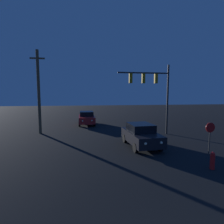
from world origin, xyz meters
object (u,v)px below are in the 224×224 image
object	(u,v)px
traffic_signal_mast	(154,87)
stop_sign	(210,133)
utility_pole	(39,91)
fire_hydrant	(212,161)
car_far	(87,118)
car_near	(141,135)

from	to	relation	value
traffic_signal_mast	stop_sign	bearing A→B (deg)	-77.05
stop_sign	utility_pole	bearing A→B (deg)	146.85
stop_sign	traffic_signal_mast	bearing A→B (deg)	102.95
traffic_signal_mast	utility_pole	world-z (taller)	utility_pole
stop_sign	fire_hydrant	world-z (taller)	stop_sign
traffic_signal_mast	car_far	bearing A→B (deg)	134.37
car_far	utility_pole	world-z (taller)	utility_pole
car_far	stop_sign	size ratio (longest dim) A/B	2.01
car_near	stop_sign	bearing A→B (deg)	142.63
car_near	fire_hydrant	world-z (taller)	car_near
fire_hydrant	stop_sign	bearing A→B (deg)	56.25
traffic_signal_mast	utility_pole	xyz separation A→B (m)	(-11.05, 2.04, -0.37)
fire_hydrant	traffic_signal_mast	bearing A→B (deg)	90.41
stop_sign	utility_pole	distance (m)	15.12
car_near	car_far	xyz separation A→B (m)	(-4.04, 10.16, 0.00)
utility_pole	stop_sign	bearing A→B (deg)	-33.15
car_near	car_far	bearing A→B (deg)	-72.38
utility_pole	fire_hydrant	world-z (taller)	utility_pole
car_far	traffic_signal_mast	distance (m)	9.91
utility_pole	fire_hydrant	bearing A→B (deg)	-42.39
traffic_signal_mast	fire_hydrant	distance (m)	9.09
car_far	car_near	bearing A→B (deg)	109.91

